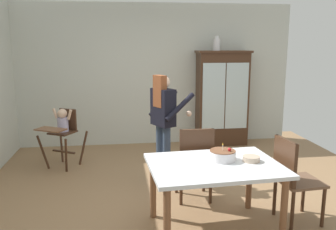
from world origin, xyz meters
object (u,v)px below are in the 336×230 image
china_cabinet (222,98)px  dining_chair_right_end (292,174)px  adult_person (164,115)px  dining_chair_far_side (195,159)px  dining_table (214,172)px  birthday_cake (223,155)px  ceramic_vase (217,44)px  serving_bowl (251,159)px  high_chair_with_toddler (62,127)px

china_cabinet → dining_chair_right_end: bearing=-92.2°
adult_person → dining_chair_far_side: 0.91m
dining_table → birthday_cake: bearing=42.1°
china_cabinet → birthday_cake: china_cabinet is taller
ceramic_vase → dining_chair_right_end: bearing=-89.8°
dining_chair_far_side → ceramic_vase: bearing=-110.0°
birthday_cake → dining_chair_far_side: bearing=105.2°
china_cabinet → dining_table: (-1.01, -3.21, -0.27)m
dining_table → serving_bowl: 0.42m
birthday_cake → ceramic_vase: bearing=76.2°
ceramic_vase → adult_person: 2.34m
dining_chair_far_side → adult_person: bearing=-68.3°
china_cabinet → dining_chair_right_end: 3.18m
serving_bowl → ceramic_vase: bearing=81.5°
china_cabinet → birthday_cake: bearing=-106.1°
china_cabinet → ceramic_vase: (-0.13, 0.00, 1.02)m
high_chair_with_toddler → adult_person: bearing=2.8°
ceramic_vase → birthday_cake: size_ratio=0.96×
ceramic_vase → dining_table: ceramic_vase is taller
serving_bowl → dining_table: bearing=-176.7°
china_cabinet → ceramic_vase: bearing=178.4°
high_chair_with_toddler → dining_chair_right_end: 3.52m
birthday_cake → dining_chair_far_side: dining_chair_far_side is taller
birthday_cake → serving_bowl: 0.30m
dining_chair_far_side → dining_chair_right_end: same height
dining_chair_right_end → serving_bowl: bearing=88.8°
china_cabinet → serving_bowl: bearing=-100.8°
adult_person → dining_chair_right_end: 1.92m
dining_table → dining_chair_right_end: dining_chair_right_end is taller
dining_table → dining_chair_right_end: size_ratio=1.46×
birthday_cake → dining_chair_right_end: dining_chair_right_end is taller
ceramic_vase → dining_table: (-0.88, -3.22, -1.29)m
china_cabinet → serving_bowl: china_cabinet is taller
ceramic_vase → dining_chair_right_end: size_ratio=0.28×
high_chair_with_toddler → dining_table: 2.92m
china_cabinet → birthday_cake: size_ratio=6.50×
china_cabinet → adult_person: bearing=-127.9°
adult_person → dining_table: (0.35, -1.47, -0.32)m
china_cabinet → birthday_cake: (-0.90, -3.11, -0.12)m
adult_person → dining_table: size_ratio=1.09×
dining_table → serving_bowl: (0.40, 0.02, 0.12)m
china_cabinet → dining_chair_far_side: (-1.06, -2.50, -0.36)m
dining_table → dining_chair_far_side: size_ratio=1.46×
ceramic_vase → serving_bowl: bearing=-98.5°
birthday_cake → serving_bowl: bearing=-15.3°
birthday_cake → adult_person: bearing=108.6°
dining_chair_far_side → dining_chair_right_end: (0.94, -0.66, 0.00)m
serving_bowl → dining_chair_far_side: dining_chair_far_side is taller
serving_bowl → high_chair_with_toddler: bearing=135.5°
serving_bowl → birthday_cake: bearing=164.7°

